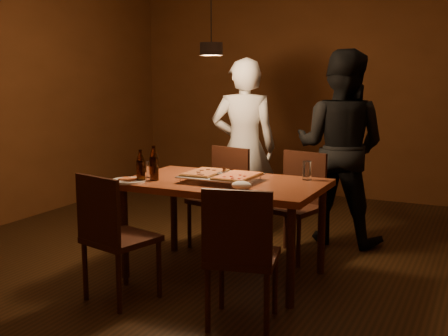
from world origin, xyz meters
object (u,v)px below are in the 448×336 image
at_px(beer_bottle_a, 141,166).
at_px(diner_white, 244,148).
at_px(plate_slice, 128,181).
at_px(pizza_tray, 221,178).
at_px(beer_bottle_b, 154,163).
at_px(pendant_lamp, 211,48).
at_px(chair_near_right, 240,245).
at_px(dining_table, 224,190).
at_px(diner_dark, 340,147).
at_px(chair_far_left, 223,187).
at_px(chair_near_left, 111,227).
at_px(chair_far_right, 298,194).

bearing_deg(beer_bottle_a, diner_white, 81.68).
distance_m(beer_bottle_a, plate_slice, 0.15).
bearing_deg(pizza_tray, beer_bottle_b, -161.79).
bearing_deg(pendant_lamp, chair_near_right, -55.36).
distance_m(dining_table, diner_dark, 1.43).
xyz_separation_m(dining_table, chair_near_right, (0.50, -0.81, -0.14)).
distance_m(chair_far_left, pendant_lamp, 1.33).
bearing_deg(chair_far_left, pendant_lamp, 118.09).
relative_size(chair_near_right, diner_dark, 0.28).
bearing_deg(pizza_tray, diner_white, 102.10).
height_order(dining_table, diner_white, diner_white).
xyz_separation_m(chair_near_right, pendant_lamp, (-0.72, 1.04, 1.22)).
height_order(beer_bottle_a, diner_white, diner_white).
bearing_deg(chair_near_right, chair_near_left, 167.57).
relative_size(dining_table, chair_far_right, 2.96).
distance_m(dining_table, chair_far_left, 0.82).
xyz_separation_m(beer_bottle_a, diner_dark, (1.11, 1.61, 0.01)).
bearing_deg(beer_bottle_b, chair_far_left, 81.68).
bearing_deg(dining_table, plate_slice, -151.25).
bearing_deg(beer_bottle_b, chair_far_right, 47.81).
relative_size(dining_table, chair_far_left, 2.98).
relative_size(chair_near_right, beer_bottle_b, 1.87).
distance_m(chair_far_right, chair_near_left, 1.73).
bearing_deg(pendant_lamp, dining_table, -46.30).
bearing_deg(diner_dark, chair_far_left, 35.05).
xyz_separation_m(chair_near_left, diner_white, (0.13, 1.94, 0.32)).
height_order(chair_far_left, beer_bottle_a, beer_bottle_a).
distance_m(dining_table, pendant_lamp, 1.13).
bearing_deg(pizza_tray, diner_dark, 62.87).
xyz_separation_m(pizza_tray, pendant_lamp, (-0.21, 0.26, 0.99)).
height_order(beer_bottle_b, diner_white, diner_white).
xyz_separation_m(diner_dark, pendant_lamp, (-0.79, -1.06, 0.87)).
xyz_separation_m(beer_bottle_b, plate_slice, (-0.14, -0.14, -0.12)).
xyz_separation_m(chair_far_left, beer_bottle_a, (-0.19, -1.04, 0.34)).
bearing_deg(diner_white, chair_far_left, 65.26).
distance_m(dining_table, chair_far_right, 0.82).
bearing_deg(plate_slice, chair_near_right, -22.02).
bearing_deg(chair_near_right, chair_far_left, 106.54).
distance_m(chair_near_left, pizza_tray, 0.93).
xyz_separation_m(beer_bottle_a, pendant_lamp, (0.32, 0.55, 0.89)).
distance_m(diner_dark, pendant_lamp, 1.58).
bearing_deg(dining_table, diner_dark, 66.23).
height_order(chair_far_left, diner_dark, diner_dark).
xyz_separation_m(chair_far_right, pizza_tray, (-0.37, -0.75, 0.24)).
bearing_deg(diner_white, diner_dark, 168.79).
height_order(chair_near_left, beer_bottle_a, beer_bottle_a).
bearing_deg(plate_slice, diner_white, 78.33).
relative_size(pizza_tray, diner_white, 0.32).
relative_size(chair_far_left, beer_bottle_b, 1.88).
xyz_separation_m(dining_table, plate_slice, (-0.64, -0.35, 0.08)).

